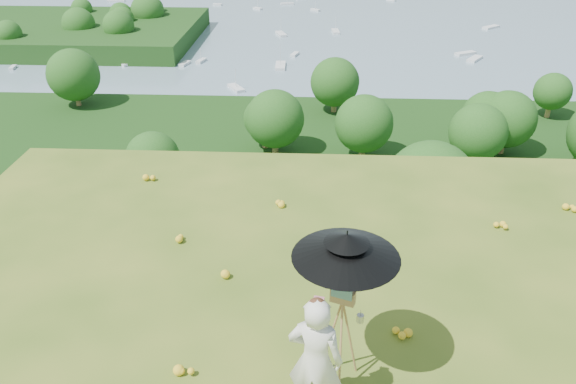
# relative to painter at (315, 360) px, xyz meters

# --- Properties ---
(forest_slope) EXTENTS (140.00, 56.00, 22.00)m
(forest_slope) POSITION_rel_painter_xyz_m (0.50, 35.00, -29.82)
(forest_slope) COLOR #14370F
(forest_slope) RESTS_ON bay_water
(shoreline_tier) EXTENTS (170.00, 28.00, 8.00)m
(shoreline_tier) POSITION_rel_painter_xyz_m (0.50, 75.00, -36.82)
(shoreline_tier) COLOR #665F51
(shoreline_tier) RESTS_ON bay_water
(peninsula) EXTENTS (90.00, 60.00, 12.00)m
(peninsula) POSITION_rel_painter_xyz_m (-74.50, 155.00, -29.82)
(peninsula) COLOR #14370F
(peninsula) RESTS_ON bay_water
(slope_trees) EXTENTS (110.00, 50.00, 6.00)m
(slope_trees) POSITION_rel_painter_xyz_m (0.50, 35.00, -15.82)
(slope_trees) COLOR #194E17
(slope_trees) RESTS_ON forest_slope
(harbor_town) EXTENTS (110.00, 22.00, 5.00)m
(harbor_town) POSITION_rel_painter_xyz_m (0.50, 75.00, -30.32)
(harbor_town) COLOR silver
(harbor_town) RESTS_ON shoreline_tier
(moored_boats) EXTENTS (140.00, 140.00, 0.70)m
(moored_boats) POSITION_rel_painter_xyz_m (-12.00, 161.00, -34.47)
(moored_boats) COLOR silver
(moored_boats) RESTS_ON bay_water
(painter) EXTENTS (0.67, 0.52, 1.65)m
(painter) POSITION_rel_painter_xyz_m (0.00, 0.00, 0.00)
(painter) COLOR silver
(painter) RESTS_ON ground
(field_easel) EXTENTS (0.71, 0.71, 1.46)m
(field_easel) POSITION_rel_painter_xyz_m (0.29, 0.54, -0.09)
(field_easel) COLOR #B07E4A
(field_easel) RESTS_ON ground
(sun_umbrella) EXTENTS (1.52, 1.52, 0.90)m
(sun_umbrella) POSITION_rel_painter_xyz_m (0.30, 0.57, 0.82)
(sun_umbrella) COLOR black
(sun_umbrella) RESTS_ON field_easel
(painter_cap) EXTENTS (0.22, 0.25, 0.10)m
(painter_cap) POSITION_rel_painter_xyz_m (0.00, 0.00, 0.78)
(painter_cap) COLOR #CF7181
(painter_cap) RESTS_ON painter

